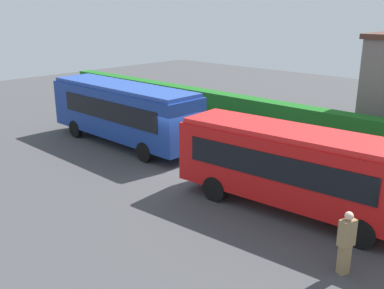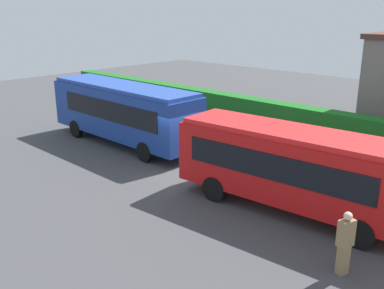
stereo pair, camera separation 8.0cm
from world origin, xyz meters
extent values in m
plane|color=#424244|center=(0.00, 0.00, 0.00)|extent=(64.00, 64.00, 0.00)
cube|color=navy|center=(-5.37, 0.51, 1.83)|extent=(10.00, 2.57, 2.57)
cube|color=#2747A0|center=(-5.37, 0.51, 3.22)|extent=(9.70, 2.37, 0.20)
cube|color=black|center=(-5.08, -0.75, 2.14)|extent=(7.78, 0.11, 1.03)
cube|color=black|center=(-5.05, 1.77, 2.14)|extent=(7.78, 0.11, 1.03)
cube|color=black|center=(-10.37, 0.56, 2.14)|extent=(0.06, 2.04, 1.08)
cube|color=silver|center=(-10.37, 0.56, 2.94)|extent=(0.05, 1.37, 0.28)
cylinder|color=black|center=(-8.47, -0.60, 0.50)|extent=(1.00, 0.29, 1.00)
cylinder|color=black|center=(-8.45, 1.68, 0.50)|extent=(1.00, 0.29, 1.00)
cylinder|color=black|center=(-2.28, -0.65, 0.50)|extent=(1.00, 0.29, 1.00)
cylinder|color=black|center=(-2.26, 1.63, 0.50)|extent=(1.00, 0.29, 1.00)
sphere|color=silver|center=(-10.39, -0.13, 0.90)|extent=(0.22, 0.22, 0.22)
sphere|color=silver|center=(-10.38, 1.24, 0.90)|extent=(0.22, 0.22, 0.22)
cube|color=red|center=(5.87, -0.46, 1.72)|extent=(9.22, 3.09, 2.35)
cube|color=red|center=(5.87, -0.46, 3.00)|extent=(8.93, 2.88, 0.20)
cube|color=black|center=(5.47, 0.72, 2.01)|extent=(7.05, 0.60, 0.94)
cube|color=black|center=(5.66, -1.68, 2.01)|extent=(7.05, 0.60, 0.94)
cylinder|color=black|center=(8.58, 0.85, 0.50)|extent=(1.02, 0.36, 1.00)
cylinder|color=black|center=(8.75, -1.32, 0.50)|extent=(1.02, 0.36, 1.00)
cylinder|color=black|center=(2.98, 0.40, 0.50)|extent=(1.02, 0.36, 1.00)
cylinder|color=black|center=(3.15, -1.76, 0.50)|extent=(1.02, 0.36, 1.00)
cube|color=olive|center=(7.20, 1.46, 0.41)|extent=(0.37, 0.36, 0.83)
cube|color=#4C6B47|center=(7.20, 1.46, 1.19)|extent=(0.52, 0.47, 0.72)
sphere|color=tan|center=(7.20, 1.46, 1.66)|extent=(0.23, 0.23, 0.23)
cube|color=olive|center=(9.00, -3.02, 0.45)|extent=(0.33, 0.36, 0.90)
cube|color=olive|center=(9.00, -3.02, 1.29)|extent=(0.40, 0.53, 0.79)
sphere|color=beige|center=(9.00, -3.02, 1.81)|extent=(0.25, 0.25, 0.25)
cube|color=#1B641D|center=(0.00, 9.11, 0.82)|extent=(44.00, 1.13, 1.65)
camera|label=1|loc=(13.24, -13.81, 7.24)|focal=40.77mm
camera|label=2|loc=(13.30, -13.75, 7.24)|focal=40.77mm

